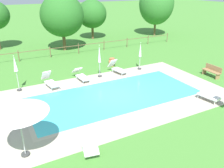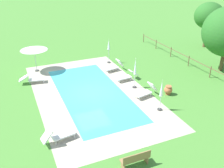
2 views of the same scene
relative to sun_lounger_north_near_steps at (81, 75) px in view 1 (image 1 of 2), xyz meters
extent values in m
plane|color=#478433|center=(0.98, -3.49, -0.37)|extent=(160.00, 160.00, 0.00)
cube|color=#B2A893|center=(0.98, -3.49, -0.37)|extent=(14.29, 8.22, 0.01)
cube|color=#42CCD6|center=(0.98, -3.49, -0.37)|extent=(10.71, 4.64, 0.01)
cube|color=#C0B59F|center=(0.98, -1.05, -0.36)|extent=(11.19, 0.24, 0.01)
cube|color=#C0B59F|center=(0.98, -5.93, -0.36)|extent=(11.19, 0.24, 0.01)
cube|color=#C0B59F|center=(6.46, -3.49, -0.36)|extent=(0.24, 4.64, 0.01)
cube|color=#C0B59F|center=(-4.49, -3.49, -0.36)|extent=(0.24, 4.64, 0.01)
cube|color=white|center=(0.02, -0.29, -0.06)|extent=(0.70, 1.34, 0.07)
cube|color=white|center=(-0.05, 0.70, 0.19)|extent=(0.65, 0.77, 0.55)
cube|color=silver|center=(0.02, -0.29, -0.11)|extent=(0.67, 1.31, 0.04)
cylinder|color=silver|center=(0.32, -0.82, -0.23)|extent=(0.04, 0.04, 0.28)
cylinder|color=silver|center=(-0.19, -0.86, -0.23)|extent=(0.04, 0.04, 0.28)
cylinder|color=silver|center=(0.23, 0.28, -0.23)|extent=(0.04, 0.04, 0.28)
cylinder|color=silver|center=(-0.27, 0.24, -0.23)|extent=(0.04, 0.04, 0.28)
cube|color=white|center=(-2.50, -7.08, -0.06)|extent=(0.83, 1.39, 0.07)
cube|color=white|center=(-2.69, -8.07, 0.15)|extent=(0.73, 0.86, 0.48)
cube|color=silver|center=(-2.50, -7.08, -0.11)|extent=(0.80, 1.36, 0.04)
cylinder|color=silver|center=(-2.65, -6.49, -0.23)|extent=(0.04, 0.04, 0.28)
cylinder|color=silver|center=(-2.14, -6.58, -0.23)|extent=(0.04, 0.04, 0.28)
cylinder|color=silver|center=(-2.85, -7.57, -0.23)|extent=(0.04, 0.04, 0.28)
cylinder|color=silver|center=(-2.35, -7.67, -0.23)|extent=(0.04, 0.04, 0.28)
cube|color=white|center=(3.16, -0.19, -0.06)|extent=(0.85, 1.40, 0.07)
cube|color=white|center=(2.98, 0.70, 0.28)|extent=(0.70, 0.68, 0.71)
cube|color=silver|center=(3.16, -0.19, -0.11)|extent=(0.82, 1.36, 0.04)
cylinder|color=silver|center=(3.52, -0.68, -0.23)|extent=(0.04, 0.04, 0.28)
cylinder|color=silver|center=(3.02, -0.78, -0.23)|extent=(0.04, 0.04, 0.28)
cylinder|color=silver|center=(3.30, 0.40, -0.23)|extent=(0.04, 0.04, 0.28)
cylinder|color=silver|center=(2.80, 0.30, -0.23)|extent=(0.04, 0.04, 0.28)
cube|color=white|center=(5.66, -6.78, -0.06)|extent=(0.81, 1.38, 0.07)
cube|color=white|center=(5.81, -7.70, 0.26)|extent=(0.69, 0.70, 0.67)
cube|color=silver|center=(5.66, -6.78, -0.11)|extent=(0.77, 1.35, 0.04)
cylinder|color=silver|center=(5.31, -6.28, -0.23)|extent=(0.04, 0.04, 0.28)
cylinder|color=silver|center=(5.82, -6.19, -0.23)|extent=(0.04, 0.04, 0.28)
cylinder|color=silver|center=(5.50, -7.37, -0.23)|extent=(0.04, 0.04, 0.28)
cylinder|color=silver|center=(6.00, -7.28, -0.23)|extent=(0.04, 0.04, 0.28)
cube|color=white|center=(-2.29, -0.40, -0.06)|extent=(0.80, 1.38, 0.07)
cube|color=white|center=(-2.43, 0.49, 0.28)|extent=(0.68, 0.64, 0.72)
cube|color=silver|center=(-2.29, -0.40, -0.11)|extent=(0.76, 1.35, 0.04)
cylinder|color=silver|center=(-1.95, -0.91, -0.23)|extent=(0.04, 0.04, 0.28)
cylinder|color=silver|center=(-2.45, -0.99, -0.23)|extent=(0.04, 0.04, 0.28)
cylinder|color=silver|center=(-2.12, 0.19, -0.23)|extent=(0.04, 0.04, 0.28)
cylinder|color=silver|center=(-2.63, 0.11, -0.23)|extent=(0.04, 0.04, 0.28)
cylinder|color=#383838|center=(-5.05, -6.72, -0.33)|extent=(0.36, 0.36, 0.08)
cylinder|color=#B2B5B7|center=(-5.05, -6.72, 0.81)|extent=(0.04, 0.04, 2.35)
cone|color=white|center=(-5.05, -6.72, 1.83)|extent=(2.37, 2.37, 0.34)
sphere|color=white|center=(-5.05, -6.72, 2.01)|extent=(0.06, 0.06, 0.06)
cylinder|color=#383838|center=(5.18, -0.03, -0.33)|extent=(0.32, 0.32, 0.08)
cylinder|color=#B2B5B7|center=(5.18, -0.03, 0.18)|extent=(0.04, 0.04, 1.10)
cone|color=white|center=(5.18, -0.03, 1.29)|extent=(0.22, 0.22, 1.13)
sphere|color=white|center=(5.18, -0.03, 1.88)|extent=(0.05, 0.05, 0.05)
cylinder|color=#383838|center=(1.51, -0.03, -0.33)|extent=(0.32, 0.32, 0.08)
cylinder|color=#B2B5B7|center=(1.51, -0.03, 0.21)|extent=(0.04, 0.04, 1.17)
cone|color=white|center=(1.51, -0.03, 1.44)|extent=(0.21, 0.21, 1.28)
sphere|color=white|center=(1.51, -0.03, 2.09)|extent=(0.05, 0.05, 0.05)
cylinder|color=#383838|center=(-4.34, 0.18, -0.33)|extent=(0.32, 0.32, 0.08)
cylinder|color=#B2B5B7|center=(-4.34, 0.18, 0.32)|extent=(0.04, 0.04, 1.38)
cone|color=white|center=(-4.34, 0.18, 1.51)|extent=(0.26, 0.26, 1.01)
sphere|color=white|center=(-4.34, 0.18, 2.04)|extent=(0.05, 0.05, 0.05)
cube|color=#937047|center=(9.07, -4.01, 0.07)|extent=(0.45, 1.50, 0.06)
cube|color=#937047|center=(9.27, -4.01, 0.30)|extent=(0.06, 1.50, 0.40)
cube|color=#937047|center=(9.06, -4.65, -0.17)|extent=(0.40, 0.06, 0.41)
cube|color=#937047|center=(9.07, -3.37, -0.17)|extent=(0.40, 0.06, 0.41)
cylinder|color=#B7663D|center=(3.53, 1.77, -0.33)|extent=(0.34, 0.34, 0.08)
ellipsoid|color=#B7663D|center=(3.53, 1.77, 0.01)|extent=(0.62, 0.62, 0.60)
cylinder|color=#B7663D|center=(3.53, 1.77, 0.30)|extent=(0.46, 0.46, 0.06)
cylinder|color=brown|center=(-3.41, 6.90, 0.15)|extent=(0.08, 0.08, 1.05)
cylinder|color=brown|center=(-0.52, 6.90, 0.15)|extent=(0.08, 0.08, 1.05)
cylinder|color=brown|center=(2.37, 6.90, 0.15)|extent=(0.08, 0.08, 1.05)
cylinder|color=brown|center=(5.27, 6.90, 0.15)|extent=(0.08, 0.08, 1.05)
cylinder|color=brown|center=(8.16, 6.90, 0.15)|extent=(0.08, 0.08, 1.05)
cylinder|color=brown|center=(11.05, 6.90, 0.15)|extent=(0.08, 0.08, 1.05)
cylinder|color=brown|center=(13.95, 6.90, 0.15)|extent=(0.08, 0.08, 1.05)
cube|color=brown|center=(2.37, 6.90, 0.48)|extent=(23.15, 0.05, 0.05)
cylinder|color=brown|center=(14.97, 10.78, 0.70)|extent=(0.27, 0.27, 2.14)
ellipsoid|color=#33752D|center=(14.97, 10.78, 3.79)|extent=(4.58, 4.58, 5.40)
cylinder|color=brown|center=(6.49, 12.75, 0.54)|extent=(0.30, 0.30, 1.82)
ellipsoid|color=#286623|center=(6.49, 12.75, 2.76)|extent=(3.65, 3.65, 3.49)
cylinder|color=brown|center=(1.54, 8.95, 0.63)|extent=(0.33, 0.33, 2.00)
ellipsoid|color=#286623|center=(1.54, 8.95, 3.26)|extent=(4.44, 4.44, 4.35)
camera|label=1|loc=(-5.50, -15.29, 6.18)|focal=37.45mm
camera|label=2|loc=(17.29, -8.77, 8.77)|focal=40.26mm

